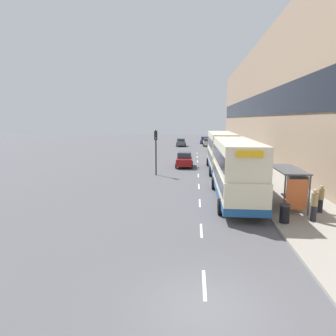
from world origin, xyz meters
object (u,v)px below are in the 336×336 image
at_px(car_1, 181,142).
at_px(car_2, 205,140).
at_px(double_decker_bus_ahead, 221,151).
at_px(litter_bin, 285,213).
at_px(pedestrian_2, 321,199).
at_px(traffic_light_far_kerb, 156,145).
at_px(pedestrian_3, 314,205).
at_px(bus_shelter, 292,181).
at_px(pedestrian_1, 289,183).
at_px(pedestrian_at_shelter, 299,187).
at_px(car_0, 184,160).
at_px(car_3, 208,142).
at_px(double_decker_bus_near, 236,169).

distance_m(car_1, car_2, 9.27).
xyz_separation_m(double_decker_bus_ahead, litter_bin, (2.03, -17.41, -1.62)).
xyz_separation_m(pedestrian_2, traffic_light_far_kerb, (-11.65, 12.20, 2.14)).
bearing_deg(double_decker_bus_ahead, car_1, 100.74).
distance_m(pedestrian_2, pedestrian_3, 1.93).
height_order(bus_shelter, car_1, bus_shelter).
height_order(car_2, litter_bin, car_2).
height_order(double_decker_bus_ahead, pedestrian_2, double_decker_bus_ahead).
bearing_deg(pedestrian_1, pedestrian_at_shelter, -55.70).
bearing_deg(litter_bin, traffic_light_far_kerb, 122.14).
relative_size(double_decker_bus_ahead, litter_bin, 10.18).
distance_m(car_0, car_3, 29.67).
distance_m(bus_shelter, pedestrian_2, 1.97).
height_order(pedestrian_3, litter_bin, pedestrian_3).
height_order(car_1, car_3, car_3).
bearing_deg(pedestrian_2, car_2, 95.64).
height_order(bus_shelter, double_decker_bus_ahead, double_decker_bus_ahead).
bearing_deg(car_3, pedestrian_2, -84.10).
relative_size(pedestrian_at_shelter, pedestrian_3, 0.87).
distance_m(double_decker_bus_near, pedestrian_1, 4.58).
distance_m(bus_shelter, car_3, 46.41).
height_order(pedestrian_1, traffic_light_far_kerb, traffic_light_far_kerb).
xyz_separation_m(car_0, litter_bin, (6.20, -19.91, -0.21)).
bearing_deg(bus_shelter, double_decker_bus_ahead, 102.73).
distance_m(car_0, pedestrian_2, 19.96).
distance_m(car_1, car_3, 5.79).
height_order(double_decker_bus_near, car_1, double_decker_bus_near).
height_order(bus_shelter, car_3, bus_shelter).
relative_size(double_decker_bus_near, traffic_light_far_kerb, 2.22).
bearing_deg(double_decker_bus_near, car_1, 97.62).
relative_size(double_decker_bus_ahead, car_0, 2.76).
xyz_separation_m(double_decker_bus_near, litter_bin, (2.08, -4.76, -1.61)).
bearing_deg(car_3, double_decker_bus_ahead, -89.71).
xyz_separation_m(pedestrian_at_shelter, traffic_light_far_kerb, (-11.51, 8.70, 2.20)).
bearing_deg(car_3, bus_shelter, -85.79).
relative_size(pedestrian_1, pedestrian_3, 0.99).
bearing_deg(litter_bin, bus_shelter, 68.05).
relative_size(pedestrian_2, pedestrian_3, 0.93).
relative_size(car_2, litter_bin, 3.77).
bearing_deg(litter_bin, double_decker_bus_near, 113.55).
xyz_separation_m(car_1, traffic_light_far_kerb, (-1.02, -34.30, 2.33)).
bearing_deg(pedestrian_2, bus_shelter, 146.25).
relative_size(bus_shelter, pedestrian_2, 2.45).
distance_m(car_1, pedestrian_3, 49.09).
height_order(double_decker_bus_near, car_0, double_decker_bus_near).
bearing_deg(bus_shelter, pedestrian_at_shelter, 61.95).
bearing_deg(car_0, bus_shelter, 113.74).
xyz_separation_m(pedestrian_at_shelter, litter_bin, (-2.56, -5.54, -0.29)).
height_order(double_decker_bus_near, car_2, double_decker_bus_near).
distance_m(double_decker_bus_ahead, pedestrian_1, 11.97).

